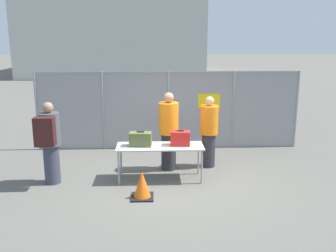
{
  "coord_description": "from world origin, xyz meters",
  "views": [
    {
      "loc": [
        -0.42,
        -7.58,
        3.03
      ],
      "look_at": [
        -0.08,
        0.71,
        1.05
      ],
      "focal_mm": 40.0,
      "sensor_mm": 36.0,
      "label": 1
    }
  ],
  "objects_px": {
    "security_worker_near": "(169,130)",
    "security_worker_far": "(209,131)",
    "traveler_hooded": "(49,140)",
    "utility_trailer": "(182,121)",
    "inspection_table": "(160,148)",
    "suitcase_red": "(180,138)",
    "suitcase_olive": "(140,139)",
    "traffic_cone": "(142,186)"
  },
  "relations": [
    {
      "from": "security_worker_near",
      "to": "security_worker_far",
      "type": "height_order",
      "value": "security_worker_near"
    },
    {
      "from": "security_worker_near",
      "to": "traveler_hooded",
      "type": "bearing_deg",
      "value": 3.32
    },
    {
      "from": "traveler_hooded",
      "to": "security_worker_far",
      "type": "xyz_separation_m",
      "value": [
        3.45,
        0.98,
        -0.08
      ]
    },
    {
      "from": "security_worker_far",
      "to": "utility_trailer",
      "type": "distance_m",
      "value": 3.26
    },
    {
      "from": "inspection_table",
      "to": "suitcase_red",
      "type": "bearing_deg",
      "value": 4.0
    },
    {
      "from": "suitcase_olive",
      "to": "security_worker_far",
      "type": "xyz_separation_m",
      "value": [
        1.58,
        0.79,
        -0.03
      ]
    },
    {
      "from": "suitcase_olive",
      "to": "traffic_cone",
      "type": "distance_m",
      "value": 1.17
    },
    {
      "from": "suitcase_red",
      "to": "security_worker_near",
      "type": "relative_size",
      "value": 0.24
    },
    {
      "from": "inspection_table",
      "to": "utility_trailer",
      "type": "bearing_deg",
      "value": 78.93
    },
    {
      "from": "inspection_table",
      "to": "security_worker_near",
      "type": "xyz_separation_m",
      "value": [
        0.21,
        0.64,
        0.24
      ]
    },
    {
      "from": "security_worker_near",
      "to": "traffic_cone",
      "type": "xyz_separation_m",
      "value": [
        -0.58,
        -1.6,
        -0.69
      ]
    },
    {
      "from": "suitcase_olive",
      "to": "suitcase_red",
      "type": "relative_size",
      "value": 1.11
    },
    {
      "from": "suitcase_olive",
      "to": "traveler_hooded",
      "type": "relative_size",
      "value": 0.28
    },
    {
      "from": "security_worker_far",
      "to": "utility_trailer",
      "type": "bearing_deg",
      "value": -73.0
    },
    {
      "from": "traveler_hooded",
      "to": "security_worker_near",
      "type": "xyz_separation_m",
      "value": [
        2.5,
        0.82,
        -0.02
      ]
    },
    {
      "from": "utility_trailer",
      "to": "traffic_cone",
      "type": "xyz_separation_m",
      "value": [
        -1.15,
        -4.96,
        -0.16
      ]
    },
    {
      "from": "traveler_hooded",
      "to": "security_worker_far",
      "type": "bearing_deg",
      "value": 11.55
    },
    {
      "from": "suitcase_red",
      "to": "security_worker_near",
      "type": "distance_m",
      "value": 0.65
    },
    {
      "from": "traffic_cone",
      "to": "suitcase_olive",
      "type": "bearing_deg",
      "value": 92.98
    },
    {
      "from": "suitcase_red",
      "to": "security_worker_far",
      "type": "height_order",
      "value": "security_worker_far"
    },
    {
      "from": "suitcase_red",
      "to": "security_worker_far",
      "type": "relative_size",
      "value": 0.26
    },
    {
      "from": "utility_trailer",
      "to": "traffic_cone",
      "type": "distance_m",
      "value": 5.09
    },
    {
      "from": "traffic_cone",
      "to": "traveler_hooded",
      "type": "bearing_deg",
      "value": 157.86
    },
    {
      "from": "security_worker_far",
      "to": "traffic_cone",
      "type": "distance_m",
      "value": 2.41
    },
    {
      "from": "suitcase_red",
      "to": "utility_trailer",
      "type": "relative_size",
      "value": 0.13
    },
    {
      "from": "security_worker_near",
      "to": "traffic_cone",
      "type": "height_order",
      "value": "security_worker_near"
    },
    {
      "from": "suitcase_red",
      "to": "traffic_cone",
      "type": "height_order",
      "value": "suitcase_red"
    },
    {
      "from": "security_worker_far",
      "to": "utility_trailer",
      "type": "relative_size",
      "value": 0.49
    },
    {
      "from": "suitcase_red",
      "to": "utility_trailer",
      "type": "distance_m",
      "value": 4.01
    },
    {
      "from": "suitcase_red",
      "to": "traffic_cone",
      "type": "relative_size",
      "value": 0.81
    },
    {
      "from": "security_worker_near",
      "to": "utility_trailer",
      "type": "height_order",
      "value": "security_worker_near"
    },
    {
      "from": "inspection_table",
      "to": "suitcase_red",
      "type": "height_order",
      "value": "suitcase_red"
    },
    {
      "from": "traveler_hooded",
      "to": "traffic_cone",
      "type": "relative_size",
      "value": 3.23
    },
    {
      "from": "security_worker_far",
      "to": "traffic_cone",
      "type": "relative_size",
      "value": 3.14
    },
    {
      "from": "suitcase_olive",
      "to": "traveler_hooded",
      "type": "bearing_deg",
      "value": -174.39
    },
    {
      "from": "security_worker_far",
      "to": "traveler_hooded",
      "type": "bearing_deg",
      "value": 25.91
    },
    {
      "from": "inspection_table",
      "to": "traffic_cone",
      "type": "distance_m",
      "value": 1.12
    },
    {
      "from": "traveler_hooded",
      "to": "traffic_cone",
      "type": "distance_m",
      "value": 2.19
    },
    {
      "from": "inspection_table",
      "to": "suitcase_olive",
      "type": "xyz_separation_m",
      "value": [
        -0.42,
        0.01,
        0.21
      ]
    },
    {
      "from": "inspection_table",
      "to": "traffic_cone",
      "type": "xyz_separation_m",
      "value": [
        -0.37,
        -0.96,
        -0.45
      ]
    },
    {
      "from": "security_worker_far",
      "to": "traffic_cone",
      "type": "bearing_deg",
      "value": 59.04
    },
    {
      "from": "traffic_cone",
      "to": "security_worker_near",
      "type": "bearing_deg",
      "value": 70.16
    }
  ]
}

